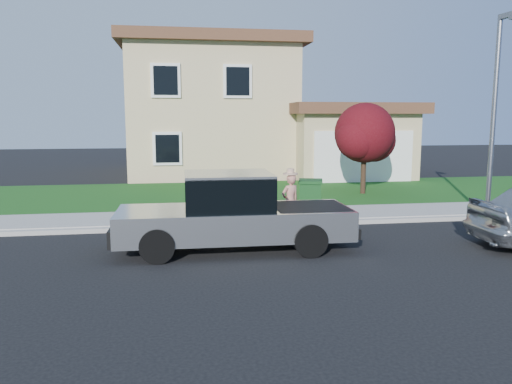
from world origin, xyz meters
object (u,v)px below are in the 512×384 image
(pickup_truck, at_px, (233,214))
(ornamental_tree, at_px, (365,136))
(street_lamp, at_px, (496,106))
(woman, at_px, (290,200))
(trash_bin, at_px, (310,198))

(pickup_truck, height_order, ornamental_tree, ornamental_tree)
(ornamental_tree, bearing_deg, pickup_truck, -129.44)
(ornamental_tree, bearing_deg, street_lamp, -69.65)
(woman, distance_m, ornamental_tree, 6.73)
(ornamental_tree, bearing_deg, woman, -128.36)
(trash_bin, distance_m, street_lamp, 5.84)
(pickup_truck, height_order, street_lamp, street_lamp)
(street_lamp, bearing_deg, pickup_truck, -170.35)
(pickup_truck, bearing_deg, ornamental_tree, 51.20)
(ornamental_tree, bearing_deg, trash_bin, -126.72)
(pickup_truck, distance_m, street_lamp, 8.34)
(pickup_truck, distance_m, ornamental_tree, 9.28)
(street_lamp, bearing_deg, trash_bin, 168.24)
(woman, relative_size, street_lamp, 0.28)
(ornamental_tree, distance_m, street_lamp, 5.48)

